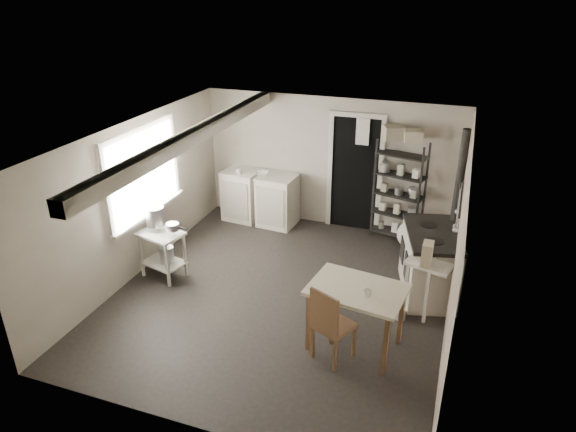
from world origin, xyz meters
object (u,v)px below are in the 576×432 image
(shelf_rack, at_px, (399,187))
(flour_sack, at_px, (408,233))
(stove, at_px, (429,265))
(work_table, at_px, (355,320))
(stockpot, at_px, (155,216))
(base_cabinets, at_px, (260,198))
(prep_table, at_px, (163,252))
(chair, at_px, (334,323))

(shelf_rack, height_order, flour_sack, shelf_rack)
(stove, height_order, work_table, stove)
(stockpot, height_order, stove, stockpot)
(stove, relative_size, flour_sack, 2.79)
(shelf_rack, xyz_separation_m, flour_sack, (0.24, -0.24, -0.71))
(base_cabinets, bearing_deg, prep_table, -100.81)
(prep_table, height_order, stove, stove)
(shelf_rack, distance_m, flour_sack, 0.79)
(stove, bearing_deg, flour_sack, 94.50)
(shelf_rack, xyz_separation_m, chair, (-0.22, -3.33, -0.46))
(prep_table, bearing_deg, work_table, -12.16)
(stockpot, bearing_deg, chair, -18.65)
(stockpot, relative_size, shelf_rack, 0.17)
(base_cabinets, distance_m, shelf_rack, 2.50)
(stove, distance_m, flour_sack, 1.39)
(base_cabinets, xyz_separation_m, chair, (2.23, -3.20, 0.03))
(stockpot, distance_m, work_table, 3.27)
(base_cabinets, height_order, stove, base_cabinets)
(chair, relative_size, flour_sack, 2.25)
(base_cabinets, bearing_deg, flour_sack, 2.10)
(stove, relative_size, work_table, 1.11)
(stockpot, bearing_deg, work_table, -12.89)
(prep_table, bearing_deg, base_cabinets, 74.66)
(shelf_rack, xyz_separation_m, work_table, (-0.03, -3.05, -0.57))
(prep_table, xyz_separation_m, flour_sack, (3.31, 2.15, -0.16))
(stockpot, distance_m, stove, 3.96)
(stockpot, height_order, flour_sack, stockpot)
(prep_table, height_order, work_table, work_table)
(work_table, bearing_deg, stockpot, 167.11)
(stockpot, bearing_deg, base_cabinets, 71.83)
(stockpot, distance_m, chair, 3.15)
(chair, height_order, flour_sack, chair)
(stockpot, height_order, work_table, stockpot)
(stockpot, distance_m, base_cabinets, 2.37)
(prep_table, bearing_deg, chair, -18.12)
(chair, bearing_deg, base_cabinets, 149.64)
(chair, distance_m, flour_sack, 3.13)
(base_cabinets, height_order, shelf_rack, shelf_rack)
(stockpot, relative_size, work_table, 0.26)
(shelf_rack, height_order, work_table, shelf_rack)
(stockpot, xyz_separation_m, work_table, (3.14, -0.72, -0.56))
(prep_table, distance_m, base_cabinets, 2.35)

